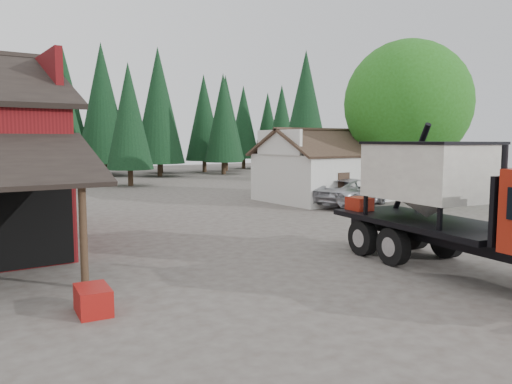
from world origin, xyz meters
TOP-DOWN VIEW (x-y plane):
  - ground at (0.00, 0.00)m, footprint 120.00×120.00m
  - farmhouse at (13.00, 13.00)m, footprint 8.60×6.42m
  - deciduous_tree at (17.01, 9.97)m, footprint 8.00×8.00m
  - conifer_backdrop at (0.00, 42.00)m, footprint 76.00×16.00m
  - near_pine_b at (6.00, 30.00)m, footprint 3.96×3.96m
  - near_pine_c at (22.00, 26.00)m, footprint 4.84×4.84m
  - feed_truck at (3.84, -2.97)m, footprint 4.08×10.15m
  - silver_car at (12.12, 10.00)m, footprint 6.40×4.29m
  - equip_box at (-6.00, 0.01)m, footprint 0.82×1.17m

SIDE VIEW (x-z plane):
  - ground at x=0.00m, z-range 0.00..0.00m
  - conifer_backdrop at x=0.00m, z-range -8.00..8.00m
  - equip_box at x=-6.00m, z-range 0.00..0.60m
  - silver_car at x=12.12m, z-range 0.00..1.63m
  - farmhouse at x=13.00m, z-range -0.66..3.99m
  - feed_truck at x=3.84m, z-range -0.14..4.31m
  - near_pine_b at x=6.00m, z-range 0.69..11.09m
  - deciduous_tree at x=17.01m, z-range 0.81..11.01m
  - near_pine_c at x=22.00m, z-range 0.69..13.09m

